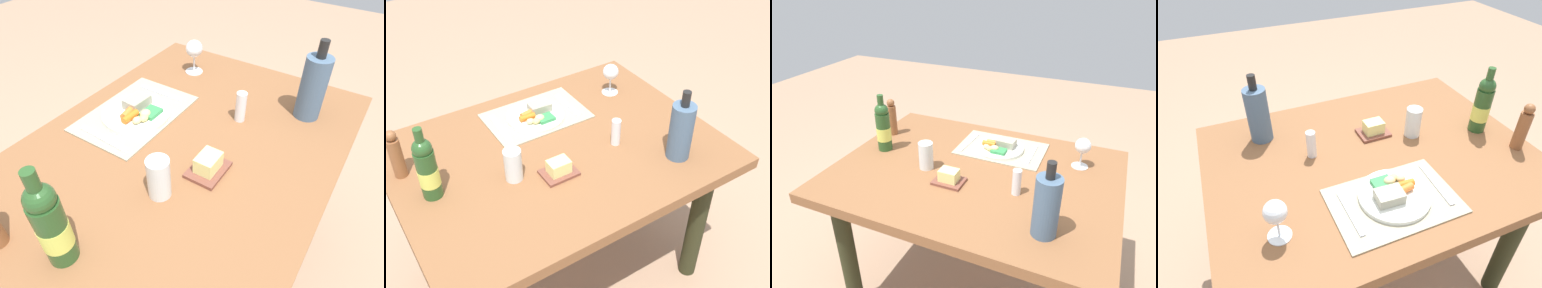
# 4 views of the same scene
# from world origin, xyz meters

# --- Properties ---
(ground_plane) EXTENTS (8.00, 8.00, 0.00)m
(ground_plane) POSITION_xyz_m (0.00, 0.00, 0.00)
(ground_plane) COLOR tan
(dining_table) EXTENTS (1.27, 0.95, 0.74)m
(dining_table) POSITION_xyz_m (0.00, 0.00, 0.63)
(dining_table) COLOR brown
(dining_table) RESTS_ON ground_plane
(placemat) EXTENTS (0.43, 0.29, 0.01)m
(placemat) POSITION_xyz_m (-0.04, -0.25, 0.74)
(placemat) COLOR tan
(placemat) RESTS_ON dining_table
(dinner_plate) EXTENTS (0.25, 0.25, 0.05)m
(dinner_plate) POSITION_xyz_m (-0.04, -0.23, 0.76)
(dinner_plate) COLOR white
(dinner_plate) RESTS_ON placemat
(fork) EXTENTS (0.02, 0.19, 0.00)m
(fork) POSITION_xyz_m (-0.20, -0.24, 0.75)
(fork) COLOR silver
(fork) RESTS_ON placemat
(knife) EXTENTS (0.03, 0.21, 0.00)m
(knife) POSITION_xyz_m (0.13, -0.24, 0.75)
(knife) COLOR silver
(knife) RESTS_ON placemat
(pepper_mill) EXTENTS (0.05, 0.05, 0.20)m
(pepper_mill) POSITION_xyz_m (0.56, -0.18, 0.83)
(pepper_mill) COLOR brown
(pepper_mill) RESTS_ON dining_table
(water_tumbler) EXTENTS (0.07, 0.07, 0.13)m
(water_tumbler) POSITION_xyz_m (0.22, 0.06, 0.79)
(water_tumbler) COLOR silver
(water_tumbler) RESTS_ON dining_table
(wine_bottle) EXTENTS (0.07, 0.07, 0.29)m
(wine_bottle) POSITION_xyz_m (0.50, -0.01, 0.86)
(wine_bottle) COLOR #275023
(wine_bottle) RESTS_ON dining_table
(wine_glass) EXTENTS (0.08, 0.08, 0.15)m
(wine_glass) POSITION_xyz_m (-0.43, -0.23, 0.84)
(wine_glass) COLOR white
(wine_glass) RESTS_ON dining_table
(cooler_bottle) EXTENTS (0.09, 0.09, 0.29)m
(cooler_bottle) POSITION_xyz_m (-0.38, 0.29, 0.86)
(cooler_bottle) COLOR #48627D
(cooler_bottle) RESTS_ON dining_table
(butter_dish) EXTENTS (0.13, 0.10, 0.06)m
(butter_dish) POSITION_xyz_m (0.07, 0.13, 0.76)
(butter_dish) COLOR brown
(butter_dish) RESTS_ON dining_table
(salt_shaker) EXTENTS (0.04, 0.04, 0.11)m
(salt_shaker) POSITION_xyz_m (-0.22, 0.10, 0.79)
(salt_shaker) COLOR white
(salt_shaker) RESTS_ON dining_table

